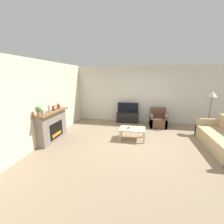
# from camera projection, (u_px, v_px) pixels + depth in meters

# --- Properties ---
(ground_plane) EXTENTS (24.00, 24.00, 0.00)m
(ground_plane) POSITION_uv_depth(u_px,v_px,m) (141.00, 142.00, 5.09)
(ground_plane) COLOR #89755B
(wall_back) EXTENTS (12.00, 0.06, 2.70)m
(wall_back) POSITION_uv_depth(u_px,v_px,m) (142.00, 94.00, 7.19)
(wall_back) COLOR beige
(wall_back) RESTS_ON ground
(wall_left) EXTENTS (0.06, 12.00, 2.70)m
(wall_left) POSITION_uv_depth(u_px,v_px,m) (52.00, 100.00, 5.38)
(wall_left) COLOR beige
(wall_left) RESTS_ON ground
(fireplace) EXTENTS (0.40, 1.53, 1.04)m
(fireplace) POSITION_uv_depth(u_px,v_px,m) (52.00, 125.00, 5.19)
(fireplace) COLOR slate
(fireplace) RESTS_ON ground
(mantel_vase_left) EXTENTS (0.12, 0.12, 0.19)m
(mantel_vase_left) POSITION_uv_depth(u_px,v_px,m) (43.00, 112.00, 4.62)
(mantel_vase_left) COLOR beige
(mantel_vase_left) RESTS_ON fireplace
(mantel_vase_centre_left) EXTENTS (0.08, 0.08, 0.25)m
(mantel_vase_centre_left) POSITION_uv_depth(u_px,v_px,m) (49.00, 108.00, 4.94)
(mantel_vase_centre_left) COLOR beige
(mantel_vase_centre_left) RESTS_ON fireplace
(mantel_vase_right) EXTENTS (0.13, 0.13, 0.19)m
(mantel_vase_right) POSITION_uv_depth(u_px,v_px,m) (59.00, 106.00, 5.49)
(mantel_vase_right) COLOR #994C3D
(mantel_vase_right) RESTS_ON fireplace
(mantel_clock) EXTENTS (0.08, 0.11, 0.15)m
(mantel_clock) POSITION_uv_depth(u_px,v_px,m) (54.00, 108.00, 5.20)
(mantel_clock) COLOR brown
(mantel_clock) RESTS_ON fireplace
(potted_plant) EXTENTS (0.17, 0.17, 0.29)m
(potted_plant) POSITION_uv_depth(u_px,v_px,m) (38.00, 110.00, 4.41)
(potted_plant) COLOR #936B4C
(potted_plant) RESTS_ON fireplace
(tv_stand) EXTENTS (1.04, 0.41, 0.50)m
(tv_stand) POSITION_uv_depth(u_px,v_px,m) (128.00, 117.00, 7.30)
(tv_stand) COLOR black
(tv_stand) RESTS_ON ground
(tv) EXTENTS (0.98, 0.18, 0.47)m
(tv) POSITION_uv_depth(u_px,v_px,m) (128.00, 108.00, 7.19)
(tv) COLOR black
(tv) RESTS_ON tv_stand
(armchair) EXTENTS (0.70, 0.76, 0.81)m
(armchair) POSITION_uv_depth(u_px,v_px,m) (158.00, 120.00, 6.70)
(armchair) COLOR brown
(armchair) RESTS_ON ground
(coffee_table) EXTENTS (0.89, 0.59, 0.40)m
(coffee_table) POSITION_uv_depth(u_px,v_px,m) (132.00, 130.00, 5.29)
(coffee_table) COLOR #CCB289
(coffee_table) RESTS_ON ground
(remote) EXTENTS (0.07, 0.16, 0.02)m
(remote) POSITION_uv_depth(u_px,v_px,m) (128.00, 128.00, 5.30)
(remote) COLOR black
(remote) RESTS_ON coffee_table
(floor_lamp) EXTENTS (0.35, 0.35, 1.65)m
(floor_lamp) POSITION_uv_depth(u_px,v_px,m) (212.00, 97.00, 5.70)
(floor_lamp) COLOR black
(floor_lamp) RESTS_ON ground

